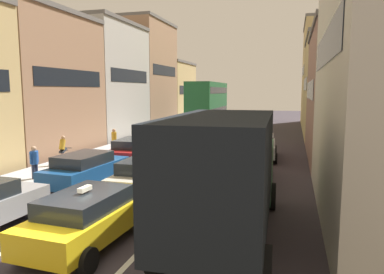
{
  "coord_description": "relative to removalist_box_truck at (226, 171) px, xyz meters",
  "views": [
    {
      "loc": [
        5.45,
        -7.13,
        4.2
      ],
      "look_at": [
        0.0,
        12.0,
        1.6
      ],
      "focal_mm": 33.36,
      "sensor_mm": 36.0,
      "label": 1
    }
  ],
  "objects": [
    {
      "name": "cyclist_on_sidewalk",
      "position": [
        -10.47,
        7.25,
        -1.12
      ],
      "size": [
        0.5,
        1.73,
        1.72
      ],
      "rotation": [
        0.0,
        0.0,
        1.68
      ],
      "color": "black",
      "rests_on": "ground"
    },
    {
      "name": "sedan_left_lane_third",
      "position": [
        -6.93,
        8.89,
        -1.18
      ],
      "size": [
        2.21,
        4.37,
        1.49
      ],
      "rotation": [
        0.0,
        0.0,
        1.61
      ],
      "color": "#A51E1E",
      "rests_on": "ground"
    },
    {
      "name": "wagon_right_lane_far",
      "position": [
        -0.17,
        12.56,
        -1.18
      ],
      "size": [
        2.26,
        4.4,
        1.49
      ],
      "rotation": [
        0.0,
        0.0,
        1.63
      ],
      "color": "gray",
      "rests_on": "ground"
    },
    {
      "name": "sedan_right_lane_behind_truck",
      "position": [
        -0.39,
        6.82,
        -1.18
      ],
      "size": [
        2.25,
        4.39,
        1.49
      ],
      "rotation": [
        0.0,
        0.0,
        1.62
      ],
      "color": "silver",
      "rests_on": "ground"
    },
    {
      "name": "building_row_left",
      "position": [
        -15.7,
        19.78,
        2.97
      ],
      "size": [
        7.2,
        43.9,
        11.93
      ],
      "rotation": [
        0.0,
        0.0,
        1.57
      ],
      "color": "tan",
      "rests_on": "ground"
    },
    {
      "name": "lane_stripe_right",
      "position": [
        -2.0,
        17.59,
        -1.97
      ],
      "size": [
        0.16,
        60.0,
        0.01
      ],
      "primitive_type": "cube",
      "color": "silver",
      "rests_on": "ground"
    },
    {
      "name": "sedan_centre_lane_second",
      "position": [
        -3.87,
        3.55,
        -1.18
      ],
      "size": [
        2.1,
        4.32,
        1.49
      ],
      "rotation": [
        0.0,
        0.0,
        1.58
      ],
      "color": "beige",
      "rests_on": "ground"
    },
    {
      "name": "ground_plane",
      "position": [
        -3.7,
        -2.41,
        -1.97
      ],
      "size": [
        140.0,
        140.0,
        0.0
      ],
      "primitive_type": "plane",
      "color": "#363037"
    },
    {
      "name": "sedan_centre_lane_fifth",
      "position": [
        -3.84,
        19.57,
        -1.18
      ],
      "size": [
        2.11,
        4.33,
        1.49
      ],
      "rotation": [
        0.0,
        0.0,
        1.59
      ],
      "color": "#B29319",
      "rests_on": "ground"
    },
    {
      "name": "lane_stripe_left",
      "position": [
        -5.4,
        17.59,
        -1.97
      ],
      "size": [
        0.16,
        60.0,
        0.01
      ],
      "primitive_type": "cube",
      "color": "silver",
      "rests_on": "ground"
    },
    {
      "name": "sidewalk_left",
      "position": [
        -10.4,
        17.59,
        -1.9
      ],
      "size": [
        2.6,
        64.0,
        0.14
      ],
      "primitive_type": "cube",
      "color": "#B5B5B5",
      "rests_on": "ground"
    },
    {
      "name": "hatchback_centre_lane_third",
      "position": [
        -3.73,
        8.8,
        -1.18
      ],
      "size": [
        2.26,
        4.39,
        1.49
      ],
      "rotation": [
        0.0,
        0.0,
        1.51
      ],
      "color": "#19592D",
      "rests_on": "ground"
    },
    {
      "name": "wagon_left_lane_second",
      "position": [
        -6.92,
        3.88,
        -1.18
      ],
      "size": [
        2.3,
        4.41,
        1.49
      ],
      "rotation": [
        0.0,
        0.0,
        1.5
      ],
      "color": "#194C8C",
      "rests_on": "ground"
    },
    {
      "name": "pedestrian_mid_sidewalk",
      "position": [
        -9.83,
        11.91,
        -1.03
      ],
      "size": [
        0.46,
        0.35,
        1.66
      ],
      "rotation": [
        0.0,
        0.0,
        4.1
      ],
      "color": "#262D47",
      "rests_on": "ground"
    },
    {
      "name": "coupe_centre_lane_fourth",
      "position": [
        -3.74,
        14.11,
        -1.18
      ],
      "size": [
        2.27,
        4.4,
        1.49
      ],
      "rotation": [
        0.0,
        0.0,
        1.63
      ],
      "color": "black",
      "rests_on": "ground"
    },
    {
      "name": "pedestrian_near_kerb",
      "position": [
        -9.7,
        4.02,
        -1.03
      ],
      "size": [
        0.34,
        0.54,
        1.66
      ],
      "rotation": [
        0.0,
        0.0,
        3.12
      ],
      "color": "#262D47",
      "rests_on": "ground"
    },
    {
      "name": "building_row_right",
      "position": [
        6.2,
        20.45,
        3.11
      ],
      "size": [
        7.2,
        43.9,
        12.18
      ],
      "rotation": [
        0.0,
        0.0,
        -1.57
      ],
      "color": "tan",
      "rests_on": "ground"
    },
    {
      "name": "taxi_centre_lane_front",
      "position": [
        -3.51,
        -1.31,
        -1.18
      ],
      "size": [
        2.24,
        4.39,
        1.66
      ],
      "rotation": [
        0.0,
        0.0,
        1.52
      ],
      "color": "yellow",
      "rests_on": "ground"
    },
    {
      "name": "bus_mid_queue_primary",
      "position": [
        -7.21,
        28.18,
        0.86
      ],
      "size": [
        3.0,
        10.56,
        5.06
      ],
      "rotation": [
        0.0,
        0.0,
        1.6
      ],
      "color": "#1E6033",
      "rests_on": "ground"
    },
    {
      "name": "sedan_left_lane_fourth",
      "position": [
        -7.21,
        14.42,
        -1.18
      ],
      "size": [
        2.18,
        4.36,
        1.49
      ],
      "rotation": [
        0.0,
        0.0,
        1.6
      ],
      "color": "#759EB7",
      "rests_on": "ground"
    },
    {
      "name": "removalist_box_truck",
      "position": [
        0.0,
        0.0,
        0.0
      ],
      "size": [
        2.9,
        7.77,
        3.58
      ],
      "rotation": [
        0.0,
        0.0,
        1.6
      ],
      "color": "#1E5933",
      "rests_on": "ground"
    }
  ]
}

